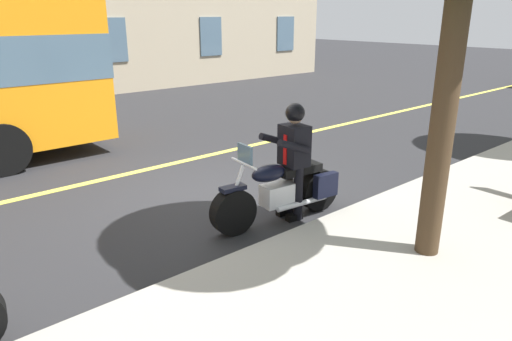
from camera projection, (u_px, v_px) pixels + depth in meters
ground_plane at (214, 196)px, 7.94m from camera, size 80.00×80.00×0.00m
sidewalk_curb at (478, 314)px, 4.68m from camera, size 60.00×5.00×0.15m
lane_center_stripe at (155, 168)px, 9.37m from camera, size 60.00×0.16×0.01m
motorcycle_main at (282, 191)px, 6.88m from camera, size 2.22×0.76×1.26m
rider_main at (293, 151)px, 6.80m from camera, size 0.67×0.60×1.74m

